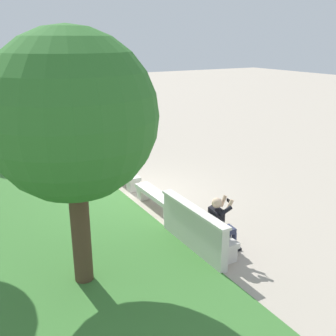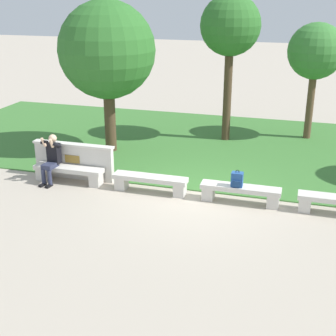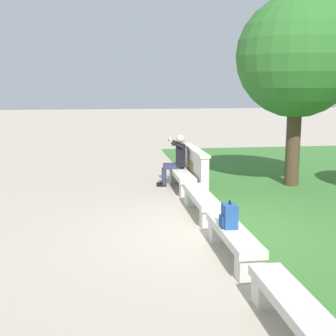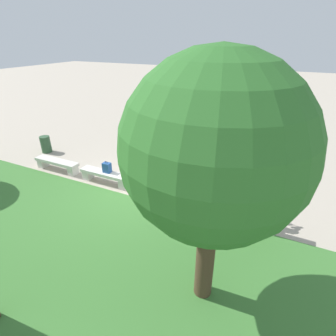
% 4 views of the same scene
% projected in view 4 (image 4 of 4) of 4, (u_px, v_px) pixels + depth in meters
% --- Properties ---
extents(ground_plane, '(80.00, 80.00, 0.00)m').
position_uv_depth(ground_plane, '(133.00, 190.00, 9.11)').
color(ground_plane, '#B2A593').
extents(grass_strip, '(20.99, 8.00, 0.03)m').
position_uv_depth(grass_strip, '(23.00, 287.00, 5.57)').
color(grass_strip, '#3D7533').
rests_on(grass_strip, ground).
extents(bench_main, '(1.96, 0.40, 0.45)m').
position_uv_depth(bench_main, '(235.00, 208.00, 7.63)').
color(bench_main, beige).
rests_on(bench_main, ground).
extents(bench_near, '(1.96, 0.40, 0.45)m').
position_uv_depth(bench_near, '(163.00, 190.00, 8.53)').
color(bench_near, beige).
rests_on(bench_near, ground).
extents(bench_mid, '(1.96, 0.40, 0.45)m').
position_uv_depth(bench_mid, '(105.00, 176.00, 9.42)').
color(bench_mid, beige).
rests_on(bench_mid, ground).
extents(bench_far, '(1.96, 0.40, 0.45)m').
position_uv_depth(bench_far, '(57.00, 164.00, 10.32)').
color(bench_far, beige).
rests_on(bench_far, ground).
extents(backrest_wall_with_plaque, '(2.37, 0.24, 1.01)m').
position_uv_depth(backrest_wall_with_plaque, '(234.00, 209.00, 7.26)').
color(backrest_wall_with_plaque, beige).
rests_on(backrest_wall_with_plaque, ground).
extents(person_photographer, '(0.49, 0.74, 1.32)m').
position_uv_depth(person_photographer, '(253.00, 198.00, 7.33)').
color(person_photographer, black).
rests_on(person_photographer, ground).
extents(backpack, '(0.28, 0.24, 0.43)m').
position_uv_depth(backpack, '(107.00, 168.00, 9.28)').
color(backpack, '#234C8C').
rests_on(backpack, bench_mid).
extents(tree_left_background, '(2.98, 2.98, 4.74)m').
position_uv_depth(tree_left_background, '(215.00, 150.00, 4.03)').
color(tree_left_background, '#4C3826').
rests_on(tree_left_background, ground).
extents(trash_bin, '(0.44, 0.44, 0.75)m').
position_uv_depth(trash_bin, '(46.00, 144.00, 11.97)').
color(trash_bin, '#2D5133').
rests_on(trash_bin, ground).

